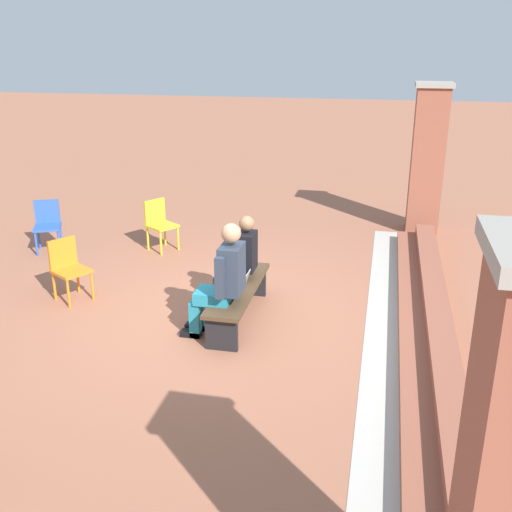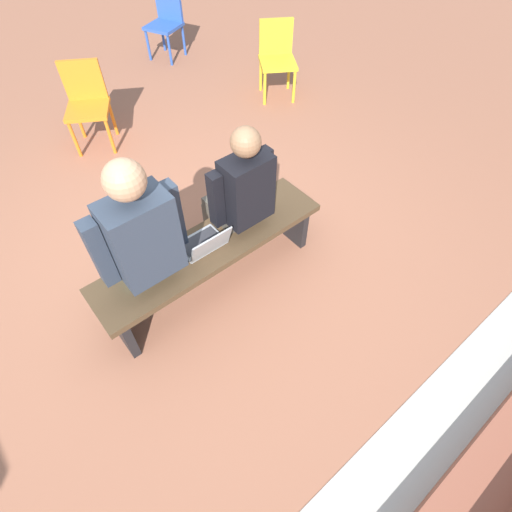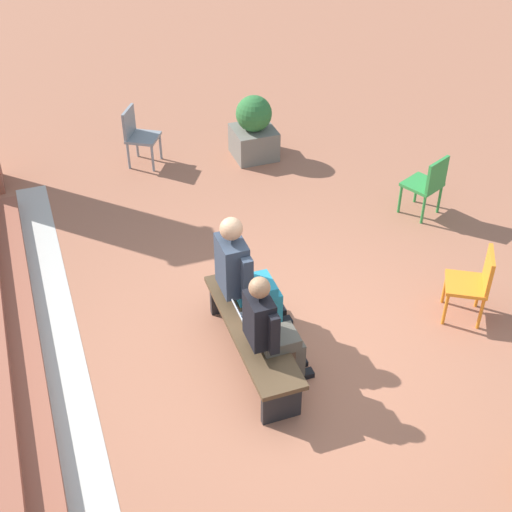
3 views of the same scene
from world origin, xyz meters
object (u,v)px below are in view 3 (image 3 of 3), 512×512
(plastic_chair_by_pillar, at_px, (475,281))
(laptop, at_px, (249,319))
(planter, at_px, (254,129))
(person_adult, at_px, (243,273))
(plastic_chair_far_right, at_px, (138,133))
(plastic_chair_near_bench_left, at_px, (428,183))
(person_student, at_px, (270,327))
(bench, at_px, (252,333))

(plastic_chair_by_pillar, bearing_deg, laptop, 85.12)
(planter, bearing_deg, laptop, 159.85)
(person_adult, bearing_deg, plastic_chair_by_pillar, -104.93)
(plastic_chair_far_right, distance_m, planter, 1.66)
(plastic_chair_near_bench_left, bearing_deg, plastic_chair_by_pillar, 163.36)
(planter, bearing_deg, plastic_chair_far_right, 77.78)
(person_student, xyz_separation_m, plastic_chair_by_pillar, (0.16, -2.34, -0.21))
(bench, height_order, plastic_chair_far_right, plastic_chair_far_right)
(plastic_chair_far_right, bearing_deg, planter, -102.22)
(plastic_chair_by_pillar, height_order, planter, planter)
(plastic_chair_near_bench_left, bearing_deg, plastic_chair_far_right, 50.95)
(plastic_chair_far_right, relative_size, planter, 0.89)
(plastic_chair_near_bench_left, bearing_deg, bench, 120.44)
(plastic_chair_far_right, relative_size, plastic_chair_near_bench_left, 1.00)
(plastic_chair_near_bench_left, bearing_deg, laptop, 119.60)
(bench, relative_size, planter, 1.91)
(laptop, bearing_deg, person_adult, -11.36)
(person_student, relative_size, laptop, 4.01)
(person_student, distance_m, plastic_chair_by_pillar, 2.36)
(plastic_chair_by_pillar, relative_size, planter, 0.89)
(plastic_chair_by_pillar, distance_m, planter, 4.24)
(bench, height_order, plastic_chair_by_pillar, plastic_chair_by_pillar)
(person_adult, bearing_deg, planter, -21.14)
(bench, relative_size, person_adult, 1.27)
(laptop, relative_size, plastic_chair_by_pillar, 0.38)
(person_adult, xyz_separation_m, plastic_chair_far_right, (3.85, 0.27, -0.27))
(bench, bearing_deg, person_adult, -8.70)
(plastic_chair_near_bench_left, height_order, planter, planter)
(person_adult, bearing_deg, plastic_chair_far_right, 4.03)
(plastic_chair_by_pillar, bearing_deg, person_student, 93.89)
(person_student, distance_m, laptop, 0.42)
(bench, bearing_deg, plastic_chair_near_bench_left, -59.56)
(plastic_chair_by_pillar, distance_m, plastic_chair_far_right, 5.18)
(plastic_chair_far_right, xyz_separation_m, plastic_chair_near_bench_left, (-2.57, -3.17, 0.00))
(planter, bearing_deg, bench, 160.25)
(person_student, relative_size, plastic_chair_by_pillar, 1.53)
(person_adult, height_order, plastic_chair_far_right, person_adult)
(bench, xyz_separation_m, laptop, (0.05, 0.01, 0.15))
(laptop, bearing_deg, plastic_chair_far_right, 2.52)
(laptop, bearing_deg, planter, -20.15)
(plastic_chair_near_bench_left, bearing_deg, person_adult, 113.80)
(person_student, xyz_separation_m, planter, (4.28, -1.36, -0.26))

